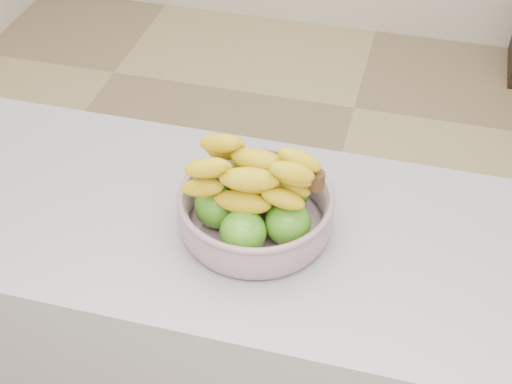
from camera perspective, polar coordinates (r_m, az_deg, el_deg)
ground at (r=2.54m, az=3.59°, el=-8.87°), size 4.00×4.00×0.00m
counter at (r=1.85m, az=0.52°, el=-12.91°), size 2.00×0.60×0.90m
fruit_bowl at (r=1.46m, az=-0.03°, el=-1.00°), size 0.32×0.32×0.21m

